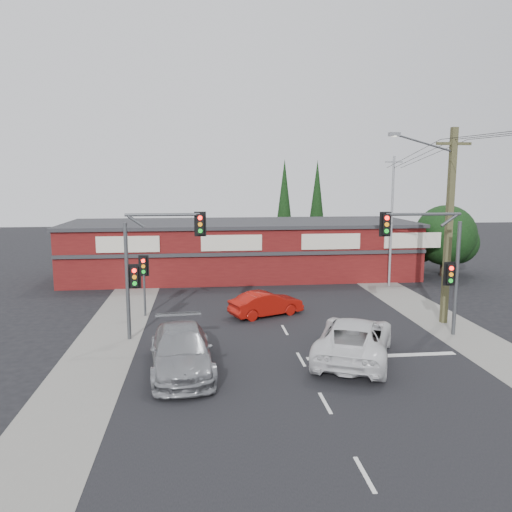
{
  "coord_description": "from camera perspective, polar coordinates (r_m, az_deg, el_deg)",
  "views": [
    {
      "loc": [
        -4.03,
        -21.11,
        7.48
      ],
      "look_at": [
        -1.4,
        3.0,
        3.71
      ],
      "focal_mm": 35.0,
      "sensor_mm": 36.0,
      "label": 1
    }
  ],
  "objects": [
    {
      "name": "verge_right",
      "position": [
        29.91,
        18.87,
        -6.11
      ],
      "size": [
        3.0,
        70.0,
        0.02
      ],
      "primitive_type": "cube",
      "color": "gray",
      "rests_on": "ground"
    },
    {
      "name": "white_suv",
      "position": [
        21.55,
        11.16,
        -9.22
      ],
      "size": [
        5.06,
        6.83,
        1.72
      ],
      "primitive_type": "imported",
      "rotation": [
        0.0,
        0.0,
        2.74
      ],
      "color": "silver",
      "rests_on": "ground"
    },
    {
      "name": "conifer_far",
      "position": [
        48.42,
        6.98,
        6.4
      ],
      "size": [
        1.8,
        1.8,
        9.25
      ],
      "color": "#2D2116",
      "rests_on": "ground"
    },
    {
      "name": "ground",
      "position": [
        22.75,
        4.39,
        -10.38
      ],
      "size": [
        120.0,
        120.0,
        0.0
      ],
      "primitive_type": "plane",
      "color": "black",
      "rests_on": "ground"
    },
    {
      "name": "silver_suv",
      "position": [
        20.02,
        -8.53,
        -10.63
      ],
      "size": [
        2.82,
        5.96,
        1.68
      ],
      "primitive_type": "imported",
      "rotation": [
        0.0,
        0.0,
        0.08
      ],
      "color": "#949598",
      "rests_on": "ground"
    },
    {
      "name": "conifer_near",
      "position": [
        45.77,
        3.25,
        6.32
      ],
      "size": [
        1.8,
        1.8,
        9.25
      ],
      "color": "#2D2116",
      "rests_on": "ground"
    },
    {
      "name": "pedestal_signal",
      "position": [
        27.76,
        -12.69,
        -1.91
      ],
      "size": [
        0.55,
        0.27,
        3.38
      ],
      "color": "#47494C",
      "rests_on": "ground"
    },
    {
      "name": "lane_dashes",
      "position": [
        31.05,
        1.41,
        -5.07
      ],
      "size": [
        0.12,
        55.13,
        0.01
      ],
      "color": "silver",
      "rests_on": "ground"
    },
    {
      "name": "red_sedan",
      "position": [
        27.55,
        1.17,
        -5.47
      ],
      "size": [
        4.32,
        2.93,
        1.35
      ],
      "primitive_type": "imported",
      "rotation": [
        0.0,
        0.0,
        1.98
      ],
      "color": "#981009",
      "rests_on": "ground"
    },
    {
      "name": "utility_pole",
      "position": [
        27.18,
        20.97,
        3.86
      ],
      "size": [
        4.38,
        0.59,
        10.0
      ],
      "color": "brown",
      "rests_on": "ground"
    },
    {
      "name": "verge_left",
      "position": [
        27.52,
        -15.47,
        -7.24
      ],
      "size": [
        3.0,
        70.0,
        0.02
      ],
      "primitive_type": "cube",
      "color": "gray",
      "rests_on": "ground"
    },
    {
      "name": "traffic_mast_left",
      "position": [
        23.5,
        -12.02,
        -0.04
      ],
      "size": [
        3.77,
        0.27,
        5.97
      ],
      "color": "#47494C",
      "rests_on": "ground"
    },
    {
      "name": "steel_pole",
      "position": [
        35.69,
        15.24,
        4.06
      ],
      "size": [
        1.2,
        0.16,
        9.0
      ],
      "color": "gray",
      "rests_on": "ground"
    },
    {
      "name": "stop_line",
      "position": [
        22.29,
        14.17,
        -11.01
      ],
      "size": [
        6.5,
        0.35,
        0.01
      ],
      "primitive_type": "cube",
      "color": "silver",
      "rests_on": "ground"
    },
    {
      "name": "tree_cluster",
      "position": [
        41.32,
        20.76,
        1.89
      ],
      "size": [
        5.9,
        5.1,
        5.5
      ],
      "color": "#2D2116",
      "rests_on": "ground"
    },
    {
      "name": "road_strip",
      "position": [
        27.45,
        2.46,
        -6.97
      ],
      "size": [
        14.0,
        70.0,
        0.01
      ],
      "primitive_type": "cube",
      "color": "black",
      "rests_on": "ground"
    },
    {
      "name": "shop_building",
      "position": [
        38.58,
        -1.67,
        0.87
      ],
      "size": [
        27.3,
        8.4,
        4.22
      ],
      "color": "#531011",
      "rests_on": "ground"
    },
    {
      "name": "traffic_mast_right",
      "position": [
        24.9,
        19.78,
        0.15
      ],
      "size": [
        3.96,
        0.27,
        5.97
      ],
      "color": "#47494C",
      "rests_on": "ground"
    }
  ]
}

